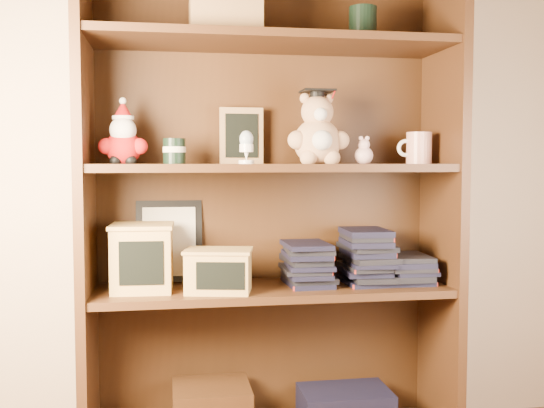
{
  "coord_description": "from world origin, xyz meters",
  "views": [
    {
      "loc": [
        -0.52,
        -0.72,
        0.95
      ],
      "look_at": [
        -0.19,
        1.3,
        0.82
      ],
      "focal_mm": 42.0,
      "sensor_mm": 36.0,
      "label": 1
    }
  ],
  "objects_px": {
    "bookcase": "(269,215)",
    "teacher_mug": "(418,148)",
    "treats_box": "(142,257)",
    "grad_teddy_bear": "(318,135)"
  },
  "relations": [
    {
      "from": "grad_teddy_bear",
      "to": "teacher_mug",
      "type": "bearing_deg",
      "value": 1.23
    },
    {
      "from": "grad_teddy_bear",
      "to": "teacher_mug",
      "type": "height_order",
      "value": "grad_teddy_bear"
    },
    {
      "from": "treats_box",
      "to": "teacher_mug",
      "type": "bearing_deg",
      "value": 0.06
    },
    {
      "from": "bookcase",
      "to": "treats_box",
      "type": "relative_size",
      "value": 7.59
    },
    {
      "from": "teacher_mug",
      "to": "bookcase",
      "type": "bearing_deg",
      "value": 174.22
    },
    {
      "from": "bookcase",
      "to": "grad_teddy_bear",
      "type": "xyz_separation_m",
      "value": [
        0.15,
        -0.06,
        0.26
      ]
    },
    {
      "from": "bookcase",
      "to": "teacher_mug",
      "type": "distance_m",
      "value": 0.55
    },
    {
      "from": "grad_teddy_bear",
      "to": "teacher_mug",
      "type": "distance_m",
      "value": 0.35
    },
    {
      "from": "grad_teddy_bear",
      "to": "treats_box",
      "type": "xyz_separation_m",
      "value": [
        -0.56,
        0.01,
        -0.39
      ]
    },
    {
      "from": "bookcase",
      "to": "teacher_mug",
      "type": "relative_size",
      "value": 13.42
    }
  ]
}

